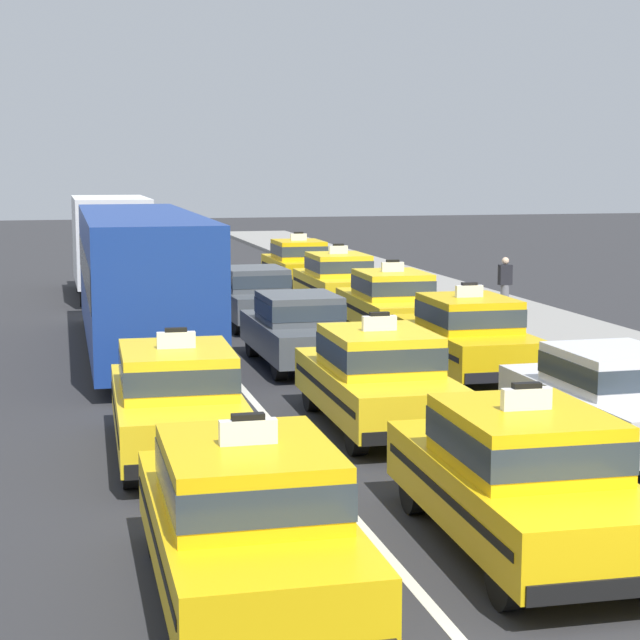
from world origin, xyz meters
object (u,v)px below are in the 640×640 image
taxi_right_third (467,334)px  pedestrian_mid_block (505,285)px  taxi_left_nearest (247,519)px  taxi_right_fourth (391,302)px  taxi_right_fifth (337,279)px  taxi_right_sixth (298,262)px  bus_left_third (140,274)px  box_truck_left_fourth (110,243)px  taxi_left_second (177,399)px  sedan_center_fourth (254,294)px  sedan_center_third (298,328)px  sedan_right_second (611,396)px  taxi_center_nearest (521,476)px  taxi_center_second (377,377)px

taxi_right_third → pedestrian_mid_block: 8.95m
taxi_left_nearest → pedestrian_mid_block: taxi_left_nearest is taller
taxi_right_fourth → taxi_right_fifth: size_ratio=1.01×
taxi_right_fourth → taxi_right_sixth: size_ratio=1.01×
bus_left_third → taxi_right_sixth: size_ratio=2.45×
taxi_right_fifth → box_truck_left_fourth: bearing=144.6°
taxi_right_third → taxi_left_second: bearing=-143.4°
taxi_left_second → taxi_right_third: (6.45, 4.79, 0.00)m
taxi_right_fourth → taxi_right_fifth: (0.09, 5.65, 0.00)m
sedan_center_fourth → taxi_right_fourth: taxi_right_fourth is taller
taxi_left_second → taxi_right_fifth: same height
sedan_center_fourth → taxi_right_fifth: 4.24m
taxi_left_second → taxi_right_fourth: (6.53, 10.17, 0.00)m
bus_left_third → taxi_right_sixth: bearing=62.2°
taxi_left_second → sedan_center_third: size_ratio=1.07×
sedan_right_second → taxi_right_fifth: bearing=89.3°
sedan_center_fourth → taxi_right_fifth: taxi_right_fifth is taller
taxi_left_nearest → taxi_right_sixth: bearing=76.3°
taxi_left_nearest → taxi_center_nearest: 3.32m
bus_left_third → taxi_right_sixth: 13.93m
bus_left_third → sedan_center_fourth: (3.30, 3.56, -0.97)m
taxi_center_nearest → taxi_right_sixth: size_ratio=1.01×
sedan_center_third → taxi_right_fifth: bearing=70.3°
taxi_left_second → bus_left_third: 9.40m
taxi_left_second → box_truck_left_fourth: box_truck_left_fourth is taller
taxi_center_nearest → taxi_right_sixth: same height
sedan_right_second → taxi_right_fifth: 17.05m
taxi_center_second → taxi_right_fifth: same height
taxi_right_fourth → taxi_right_fifth: bearing=89.1°
sedan_center_fourth → taxi_right_sixth: 9.30m
taxi_right_third → taxi_right_fourth: same height
taxi_right_fifth → bus_left_third: bearing=-134.6°
box_truck_left_fourth → taxi_right_sixth: bearing=10.6°
box_truck_left_fourth → taxi_right_fourth: bearing=-58.1°
taxi_left_second → taxi_center_nearest: size_ratio=1.00×
taxi_center_second → pedestrian_mid_block: size_ratio=2.91×
taxi_left_second → sedan_center_third: 7.53m
taxi_right_fourth → taxi_right_sixth: 11.48m
taxi_left_nearest → bus_left_third: (0.19, 15.08, 0.94)m
bus_left_third → box_truck_left_fourth: size_ratio=1.61×
taxi_right_third → sedan_right_second: bearing=-90.2°
taxi_left_second → taxi_right_sixth: 22.67m
taxi_center_nearest → taxi_right_sixth: (3.44, 26.63, 0.00)m
taxi_center_second → sedan_center_third: 5.81m
sedan_center_third → box_truck_left_fourth: bearing=103.2°
taxi_left_nearest → taxi_left_second: size_ratio=0.99×
box_truck_left_fourth → pedestrian_mid_block: box_truck_left_fourth is taller
taxi_center_second → taxi_right_third: (3.07, 3.87, 0.00)m
taxi_center_nearest → box_truck_left_fourth: bearing=97.0°
pedestrian_mid_block → taxi_left_nearest: bearing=-120.0°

